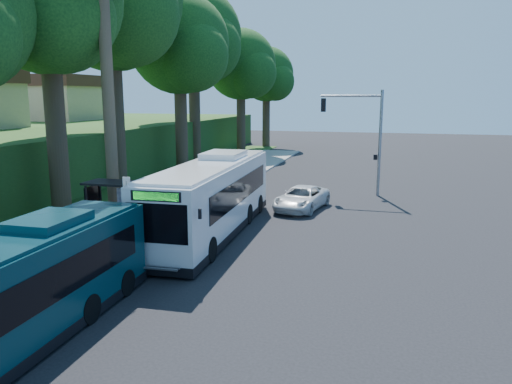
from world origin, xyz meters
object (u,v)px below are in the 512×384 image
(white_bus, at_px, (212,196))
(pickup, at_px, (302,198))
(bus_shelter, at_px, (116,196))
(teal_bus, at_px, (11,293))

(white_bus, xyz_separation_m, pickup, (3.27, 6.29, -1.17))
(bus_shelter, relative_size, white_bus, 0.25)
(teal_bus, relative_size, pickup, 2.24)
(pickup, bearing_deg, teal_bus, -93.37)
(white_bus, relative_size, teal_bus, 1.18)
(bus_shelter, distance_m, white_bus, 4.71)
(bus_shelter, bearing_deg, pickup, 43.44)
(bus_shelter, height_order, pickup, bus_shelter)
(white_bus, relative_size, pickup, 2.63)
(teal_bus, bearing_deg, bus_shelter, 106.39)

